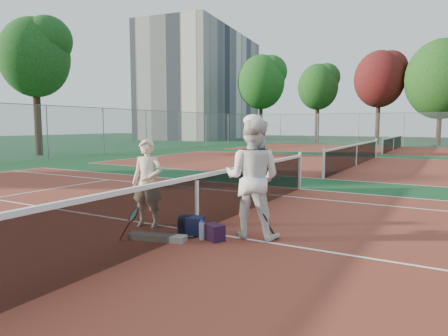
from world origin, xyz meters
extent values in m
plane|color=#103B1D|center=(0.00, 0.00, 0.00)|extent=(130.00, 130.00, 0.00)
cube|color=maroon|center=(0.00, 0.00, 0.00)|extent=(23.77, 10.97, 0.01)
cube|color=maroon|center=(0.00, 13.50, 0.00)|extent=(23.77, 10.97, 0.01)
cube|color=maroon|center=(0.00, 27.00, 0.00)|extent=(23.77, 10.97, 0.01)
cube|color=beige|center=(-28.00, 44.00, 7.50)|extent=(12.96, 23.18, 15.00)
imported|color=beige|center=(-1.00, -0.15, 0.82)|extent=(0.68, 0.54, 1.63)
imported|color=white|center=(0.99, 0.19, 1.00)|extent=(1.06, 0.88, 2.00)
cube|color=black|center=(0.03, -0.23, 0.16)|extent=(0.47, 0.40, 0.32)
cube|color=black|center=(0.55, -0.32, 0.13)|extent=(0.40, 0.35, 0.27)
cube|color=slate|center=(-0.26, -0.79, 0.05)|extent=(1.00, 0.46, 0.10)
cylinder|color=#C9E6FF|center=(0.36, -0.41, 0.15)|extent=(0.09, 0.09, 0.30)
cylinder|color=#382314|center=(-16.01, 37.78, 2.77)|extent=(0.44, 0.44, 5.55)
ellipsoid|color=#154B15|center=(-16.01, 37.78, 6.93)|extent=(5.52, 5.52, 6.35)
cylinder|color=#382314|center=(-8.98, 37.01, 2.39)|extent=(0.44, 0.44, 4.78)
ellipsoid|color=#144313|center=(-8.98, 37.01, 5.98)|extent=(4.26, 4.26, 4.90)
cylinder|color=#382314|center=(-2.80, 37.27, 2.59)|extent=(0.44, 0.44, 5.19)
ellipsoid|color=#4A100F|center=(-2.80, 37.27, 6.48)|extent=(4.93, 4.93, 5.66)
cylinder|color=#382314|center=(2.73, 36.64, 2.44)|extent=(0.44, 0.44, 4.88)
ellipsoid|color=#174413|center=(2.73, 36.64, 6.10)|extent=(6.38, 6.38, 7.34)
cylinder|color=#382314|center=(-18.73, 10.22, 2.41)|extent=(0.44, 0.44, 4.82)
ellipsoid|color=#124113|center=(-18.73, 10.22, 6.03)|extent=(4.21, 4.21, 4.84)
camera|label=1|loc=(3.86, -5.79, 1.89)|focal=32.00mm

